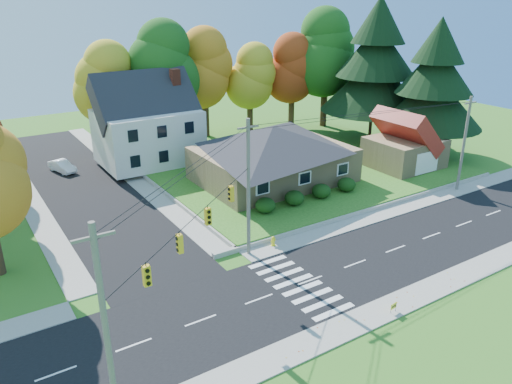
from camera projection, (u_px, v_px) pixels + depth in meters
ground at (310, 281)px, 32.73m from camera, size 120.00×120.00×0.00m
road_main at (310, 280)px, 32.72m from camera, size 90.00×8.00×0.02m
road_cross at (81, 185)px, 49.04m from camera, size 8.00×44.00×0.02m
sidewalk_north at (268, 249)px, 36.62m from camera, size 90.00×2.00×0.08m
sidewalk_south at (364, 319)px, 28.80m from camera, size 90.00×2.00×0.08m
lawn at (284, 160)px, 55.57m from camera, size 30.00×30.00×0.50m
ranch_house at (273, 153)px, 48.03m from camera, size 14.60×10.60×5.40m
colonial_house at (148, 124)px, 52.94m from camera, size 10.40×8.40×9.60m
garage at (405, 145)px, 52.07m from camera, size 7.30×6.30×4.60m
hedge_row at (308, 194)px, 43.73m from camera, size 10.70×1.70×1.27m
traffic_infrastructure at (298, 202)px, 31.80m from camera, size 38.10×10.66×10.00m
tree_lot_0 at (107, 83)px, 55.23m from camera, size 6.72×6.72×12.51m
tree_lot_1 at (161, 68)px, 56.97m from camera, size 7.84×7.84×14.60m
tree_lot_2 at (204, 69)px, 61.00m from camera, size 7.28×7.28×13.56m
tree_lot_3 at (250, 76)px, 63.70m from camera, size 6.16×6.16×11.47m
tree_lot_4 at (292, 69)px, 65.69m from camera, size 6.72×6.72×12.51m
tree_lot_5 at (326, 53)px, 65.40m from camera, size 8.40×8.40×15.64m
conifer_east_a at (376, 66)px, 59.97m from camera, size 12.80×12.80×16.96m
conifer_east_b at (434, 84)px, 54.63m from camera, size 11.20×11.20×14.84m
white_car at (62, 166)px, 52.38m from camera, size 2.32×3.93×1.22m
fire_hydrant at (273, 242)px, 37.01m from camera, size 0.48×0.37×0.83m
yard_sign at (394, 306)px, 29.22m from camera, size 0.54×0.11×0.68m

